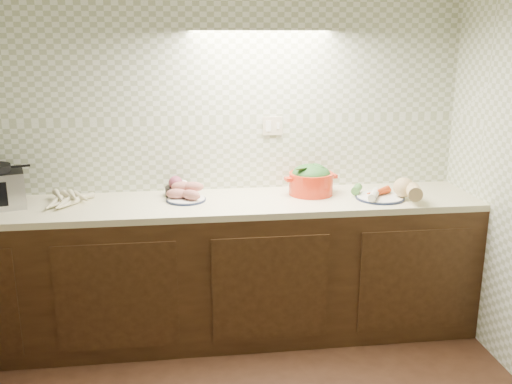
{
  "coord_description": "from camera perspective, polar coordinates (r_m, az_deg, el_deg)",
  "views": [
    {
      "loc": [
        -0.04,
        -1.9,
        1.89
      ],
      "look_at": [
        0.37,
        1.25,
        1.02
      ],
      "focal_mm": 40.0,
      "sensor_mm": 36.0,
      "label": 1
    }
  ],
  "objects": [
    {
      "name": "room",
      "position": [
        1.92,
        -6.17,
        7.4
      ],
      "size": [
        3.6,
        3.6,
        2.6
      ],
      "color": "black",
      "rests_on": "ground"
    },
    {
      "name": "counter",
      "position": [
        3.03,
        -19.28,
        -14.04
      ],
      "size": [
        3.6,
        3.6,
        0.9
      ],
      "color": "black",
      "rests_on": "ground"
    },
    {
      "name": "parsnip_pile",
      "position": [
        3.65,
        -18.18,
        -0.72
      ],
      "size": [
        0.39,
        0.29,
        0.07
      ],
      "color": "beige",
      "rests_on": "counter"
    },
    {
      "name": "sweet_potato_plate",
      "position": [
        3.58,
        -6.99,
        -0.17
      ],
      "size": [
        0.25,
        0.25,
        0.11
      ],
      "rotation": [
        0.0,
        0.0,
        -0.38
      ],
      "color": "#161F3D",
      "rests_on": "counter"
    },
    {
      "name": "onion_bowl",
      "position": [
        3.68,
        -7.81,
        0.35
      ],
      "size": [
        0.17,
        0.17,
        0.13
      ],
      "color": "black",
      "rests_on": "counter"
    },
    {
      "name": "dutch_oven",
      "position": [
        3.69,
        5.52,
        1.23
      ],
      "size": [
        0.36,
        0.33,
        0.2
      ],
      "rotation": [
        0.0,
        0.0,
        0.17
      ],
      "color": "red",
      "rests_on": "counter"
    },
    {
      "name": "veg_plate",
      "position": [
        3.68,
        13.35,
        0.09
      ],
      "size": [
        0.43,
        0.36,
        0.14
      ],
      "rotation": [
        0.0,
        0.0,
        -0.41
      ],
      "color": "#161F3D",
      "rests_on": "counter"
    }
  ]
}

